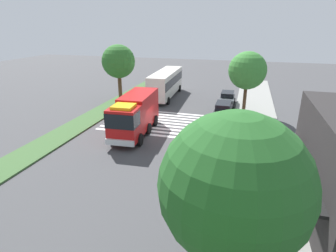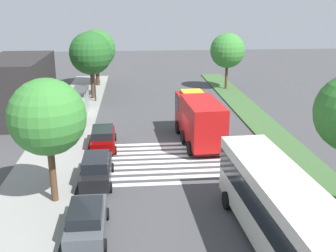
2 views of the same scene
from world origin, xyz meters
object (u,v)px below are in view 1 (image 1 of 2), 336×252
(parked_car_east, at_px, (216,131))
(bench_west_of_shelter, at_px, (244,148))
(parked_car_west, at_px, (227,98))
(sidewalk_tree_far_west, at_px, (247,71))
(parked_car_mid, at_px, (223,111))
(bus_stop_shelter, at_px, (242,181))
(fire_truck, at_px, (134,114))
(sidewalk_tree_west, at_px, (234,187))
(street_lamp, at_px, (222,205))
(transit_bus, at_px, (166,82))
(median_tree_far_west, at_px, (118,62))
(bench_near_shelter, at_px, (242,168))

(parked_car_east, xyz_separation_m, bench_west_of_shelter, (2.46, 2.54, -0.26))
(parked_car_west, bearing_deg, bench_west_of_shelter, 8.86)
(parked_car_east, distance_m, bench_west_of_shelter, 3.55)
(parked_car_west, relative_size, parked_car_east, 0.95)
(parked_car_east, relative_size, sidewalk_tree_far_west, 0.65)
(parked_car_mid, distance_m, bus_stop_shelter, 16.29)
(fire_truck, height_order, bench_west_of_shelter, fire_truck)
(sidewalk_tree_far_west, bearing_deg, fire_truck, -46.19)
(sidewalk_tree_far_west, distance_m, sidewalk_tree_west, 24.66)
(parked_car_west, relative_size, parked_car_mid, 0.96)
(fire_truck, bearing_deg, street_lamp, 30.55)
(parked_car_east, relative_size, transit_bus, 0.41)
(transit_bus, xyz_separation_m, median_tree_far_west, (3.89, -5.34, 3.16))
(parked_car_mid, relative_size, parked_car_east, 0.99)
(parked_car_west, xyz_separation_m, bench_west_of_shelter, (14.71, 2.54, -0.29))
(parked_car_west, height_order, sidewalk_tree_far_west, sidewalk_tree_far_west)
(fire_truck, bearing_deg, sidewalk_tree_west, 29.12)
(transit_bus, xyz_separation_m, sidewalk_tree_west, (30.07, 11.12, 3.10))
(bench_near_shelter, height_order, sidewalk_tree_west, sidewalk_tree_west)
(parked_car_mid, distance_m, parked_car_east, 6.21)
(parked_car_mid, xyz_separation_m, street_lamp, (20.87, 1.80, 2.59))
(fire_truck, distance_m, bench_near_shelter, 11.44)
(parked_car_west, xyz_separation_m, street_lamp, (26.90, 1.80, 2.64))
(bench_near_shelter, height_order, sidewalk_tree_far_west, sidewalk_tree_far_west)
(street_lamp, bearing_deg, bench_west_of_shelter, 176.53)
(transit_bus, xyz_separation_m, sidewalk_tree_far_west, (5.41, 11.12, 2.93))
(fire_truck, bearing_deg, parked_car_west, 146.09)
(parked_car_mid, relative_size, sidewalk_tree_far_west, 0.64)
(bench_west_of_shelter, height_order, median_tree_far_west, median_tree_far_west)
(bench_near_shelter, relative_size, median_tree_far_west, 0.22)
(median_tree_far_west, bearing_deg, street_lamp, 32.96)
(bench_near_shelter, distance_m, median_tree_far_west, 23.67)
(bus_stop_shelter, xyz_separation_m, sidewalk_tree_far_west, (-18.46, -0.32, 3.23))
(transit_bus, xyz_separation_m, street_lamp, (28.67, 10.72, 1.34))
(parked_car_west, relative_size, street_lamp, 0.77)
(sidewalk_tree_far_west, height_order, median_tree_far_west, median_tree_far_west)
(parked_car_east, relative_size, sidewalk_tree_west, 0.61)
(bench_near_shelter, xyz_separation_m, median_tree_far_west, (-15.98, -16.80, 4.75))
(parked_car_mid, distance_m, street_lamp, 21.10)
(parked_car_east, height_order, median_tree_far_west, median_tree_far_west)
(parked_car_east, bearing_deg, bench_west_of_shelter, 43.57)
(parked_car_west, relative_size, sidewalk_tree_west, 0.58)
(parked_car_west, bearing_deg, bench_near_shelter, 7.05)
(fire_truck, height_order, street_lamp, street_lamp)
(bus_stop_shelter, height_order, bench_near_shelter, bus_stop_shelter)
(transit_bus, bearing_deg, fire_truck, -177.58)
(bench_west_of_shelter, xyz_separation_m, sidewalk_tree_west, (13.59, -0.34, 4.69))
(sidewalk_tree_west, bearing_deg, parked_car_west, -175.55)
(parked_car_mid, xyz_separation_m, transit_bus, (-7.81, -8.92, 1.24))
(parked_car_east, bearing_deg, transit_bus, -149.93)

